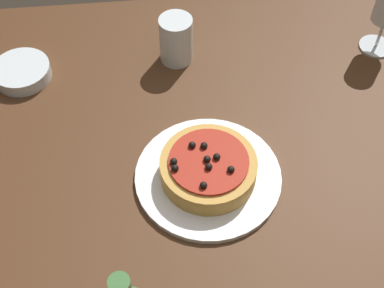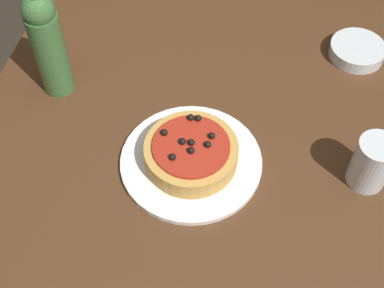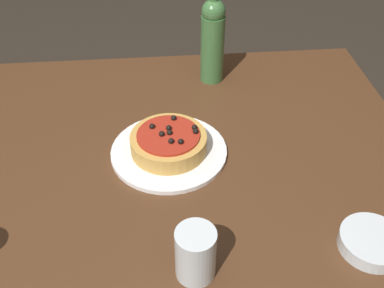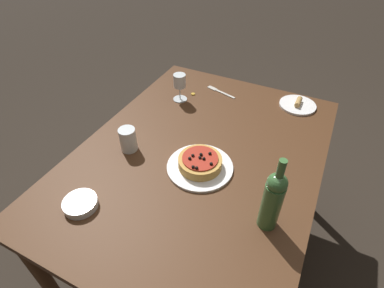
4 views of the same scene
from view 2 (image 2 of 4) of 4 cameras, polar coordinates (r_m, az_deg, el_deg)
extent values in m
cube|color=#4C2D19|center=(1.05, 1.24, -6.87)|extent=(1.43, 1.06, 0.03)
cylinder|color=#4C2D19|center=(1.84, -9.59, 7.30)|extent=(0.06, 0.06, 0.74)
cylinder|color=white|center=(1.08, -0.09, -1.88)|extent=(0.29, 0.29, 0.01)
cylinder|color=gold|center=(1.06, -0.10, -1.02)|extent=(0.19, 0.19, 0.04)
cylinder|color=#A82819|center=(1.04, -0.10, -0.23)|extent=(0.15, 0.15, 0.01)
sphere|color=black|center=(1.04, 1.68, -0.04)|extent=(0.01, 0.01, 0.01)
sphere|color=black|center=(1.08, 0.65, 2.77)|extent=(0.01, 0.01, 0.01)
sphere|color=black|center=(1.03, -0.11, -0.69)|extent=(0.01, 0.01, 0.01)
sphere|color=black|center=(1.05, -2.98, 1.24)|extent=(0.01, 0.01, 0.01)
sphere|color=black|center=(1.05, 2.12, 0.88)|extent=(0.01, 0.01, 0.01)
sphere|color=black|center=(1.08, -0.16, 2.85)|extent=(0.01, 0.01, 0.01)
sphere|color=black|center=(1.02, -2.09, -1.40)|extent=(0.01, 0.01, 0.01)
sphere|color=black|center=(1.04, -0.08, 0.16)|extent=(0.01, 0.01, 0.01)
sphere|color=black|center=(1.04, -1.05, 0.28)|extent=(0.01, 0.01, 0.01)
cylinder|color=#3D6B38|center=(1.19, -14.82, 9.30)|extent=(0.07, 0.07, 0.20)
sphere|color=#3D6B38|center=(1.12, -16.08, 13.61)|extent=(0.07, 0.07, 0.07)
cylinder|color=silver|center=(1.08, 18.64, -1.91)|extent=(0.08, 0.08, 0.11)
cylinder|color=silver|center=(1.34, 17.20, 9.49)|extent=(0.13, 0.13, 0.03)
camera|label=1|loc=(1.00, -47.25, 41.12)|focal=50.00mm
camera|label=3|loc=(0.94, 64.96, 15.75)|focal=42.00mm
camera|label=4|loc=(1.53, -12.67, 53.90)|focal=28.00mm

